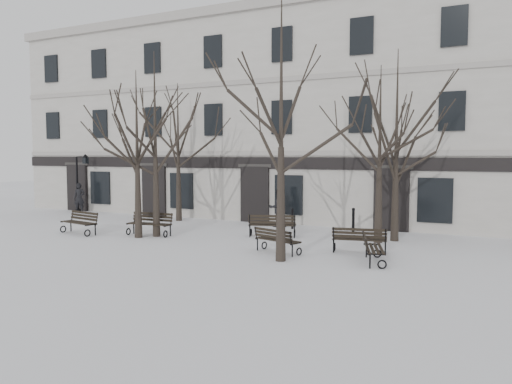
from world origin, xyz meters
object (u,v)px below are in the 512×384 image
Objects in this scene: tree_0 at (137,134)px; bench_0 at (80,222)px; tree_1 at (155,122)px; bench_2 at (359,239)px; bench_4 at (272,225)px; lamp_post at (80,179)px; bench_3 at (150,223)px; bench_5 at (372,248)px; tree_2 at (281,90)px; bench_1 at (277,240)px.

bench_0 is at bearing -173.94° from tree_0.
tree_1 is at bearing 25.96° from bench_0.
bench_4 reaches higher than bench_2.
tree_0 reaches higher than bench_4.
bench_2 is at bearing -15.27° from lamp_post.
bench_3 is 10.08m from bench_5.
tree_1 is at bearing 65.52° from bench_5.
bench_2 is (8.82, 0.14, -4.40)m from tree_1.
tree_0 reaches higher than bench_5.
bench_3 is (0.08, 0.68, -3.85)m from tree_0.
tree_0 is at bearing 167.06° from tree_2.
tree_1 is at bearing 8.94° from bench_1.
bench_3 is at bearing 168.46° from tree_1.
bench_2 is (12.32, 1.06, -0.02)m from bench_0.
bench_5 is (0.76, -1.37, -0.02)m from bench_2.
tree_0 is at bearing -6.87° from bench_2.
tree_1 is 4.18× the size of bench_1.
bench_5 is at bearing -12.16° from bench_3.
bench_3 is 5.35m from bench_4.
tree_0 is 4.90m from bench_0.
bench_4 is at bearing 40.11° from bench_5.
tree_2 reaches higher than bench_1.
tree_1 is 9.85m from bench_2.
tree_0 is at bearing 14.76° from bench_1.
bench_0 is at bearing 71.46° from bench_5.
bench_1 is at bearing 97.67° from bench_4.
bench_4 reaches higher than bench_5.
tree_2 is (6.80, -2.27, 0.68)m from tree_1.
bench_2 is 1.03× the size of bench_5.
bench_4 reaches higher than bench_0.
bench_1 is at bearing 13.76° from bench_2.
bench_0 is at bearing -44.80° from lamp_post.
bench_0 is at bearing 0.65° from bench_4.
tree_0 is 3.54× the size of bench_2.
tree_0 is 10.81m from bench_5.
bench_1 is 17.07m from lamp_post.
bench_3 reaches higher than bench_1.
lamp_post is (-14.23, 3.20, 1.51)m from bench_4.
bench_4 reaches higher than bench_3.
tree_0 is at bearing 7.86° from bench_4.
bench_5 is at bearing -3.57° from tree_0.
tree_0 is at bearing 17.35° from bench_0.
tree_2 is at bearing 138.87° from bench_1.
lamp_post is at bearing 147.74° from tree_0.
bench_5 is (3.43, -0.11, 0.01)m from bench_1.
tree_0 is 7.71m from bench_1.
lamp_post reaches higher than bench_1.
bench_1 is at bearing 119.64° from tree_2.
bench_0 is 3.25m from bench_3.
bench_2 is at bearing 50.12° from tree_2.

